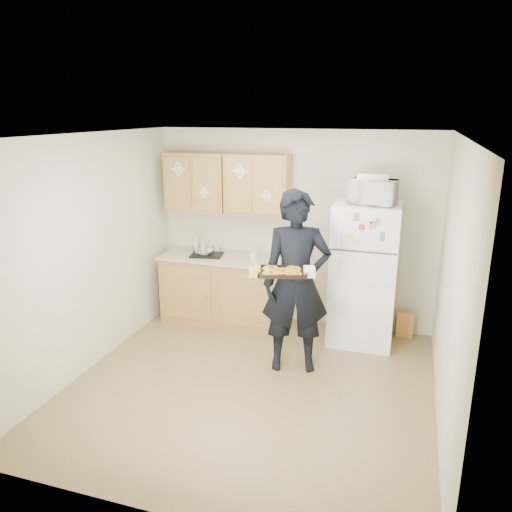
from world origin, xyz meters
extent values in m
plane|color=brown|center=(0.00, 0.00, 0.00)|extent=(3.60, 3.60, 0.00)
plane|color=silver|center=(0.00, 0.00, 2.50)|extent=(3.60, 3.60, 0.00)
cube|color=beige|center=(0.00, 1.80, 1.25)|extent=(3.60, 0.04, 2.50)
cube|color=beige|center=(0.00, -1.80, 1.25)|extent=(3.60, 0.04, 2.50)
cube|color=beige|center=(-1.80, 0.00, 1.25)|extent=(0.04, 3.60, 2.50)
cube|color=beige|center=(1.80, 0.00, 1.25)|extent=(0.04, 3.60, 2.50)
cube|color=white|center=(0.95, 1.43, 0.85)|extent=(0.75, 0.70, 1.70)
cube|color=#986634|center=(-0.85, 1.48, 0.43)|extent=(1.60, 0.60, 0.86)
cube|color=tan|center=(-0.85, 1.48, 0.88)|extent=(1.64, 0.64, 0.04)
cube|color=#986634|center=(-1.25, 1.61, 1.83)|extent=(0.80, 0.33, 0.75)
cube|color=#986634|center=(-0.43, 1.61, 1.83)|extent=(0.80, 0.33, 0.75)
cube|color=#EDC953|center=(1.47, 1.67, 0.16)|extent=(0.20, 0.07, 0.32)
imported|color=black|center=(0.33, 0.53, 0.98)|extent=(0.81, 0.64, 1.96)
cube|color=black|center=(0.25, 0.24, 1.17)|extent=(0.56, 0.47, 0.04)
cylinder|color=#FFA220|center=(0.16, 0.14, 1.19)|extent=(0.16, 0.16, 0.02)
cylinder|color=#FFA220|center=(0.38, 0.20, 1.19)|extent=(0.16, 0.16, 0.02)
cylinder|color=#FFA220|center=(0.12, 0.29, 1.19)|extent=(0.16, 0.16, 0.02)
cylinder|color=#FFA220|center=(0.34, 0.35, 1.19)|extent=(0.16, 0.16, 0.02)
cylinder|color=#FFA220|center=(0.25, 0.24, 1.19)|extent=(0.16, 0.16, 0.02)
imported|color=white|center=(1.00, 1.38, 1.84)|extent=(0.54, 0.40, 0.28)
cube|color=silver|center=(0.98, 1.41, 2.01)|extent=(0.35, 0.25, 0.07)
cube|color=black|center=(-1.07, 1.43, 0.98)|extent=(0.45, 0.37, 0.16)
imported|color=silver|center=(-1.10, 1.43, 0.95)|extent=(0.23, 0.23, 0.05)
imported|color=white|center=(-0.40, 1.36, 0.99)|extent=(0.09, 0.09, 0.17)
camera|label=1|loc=(1.42, -4.30, 2.72)|focal=35.00mm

